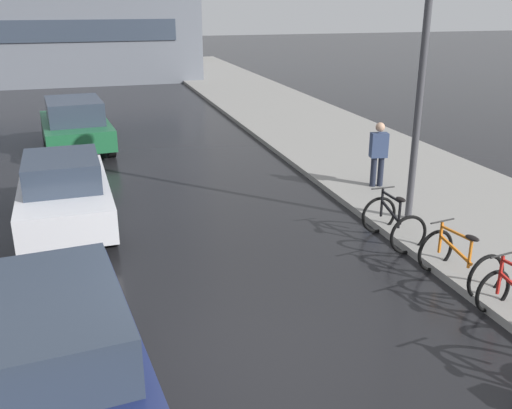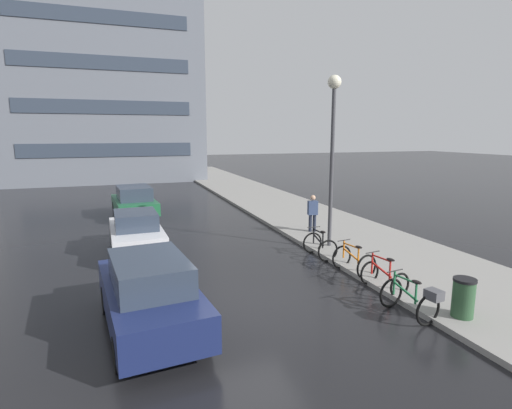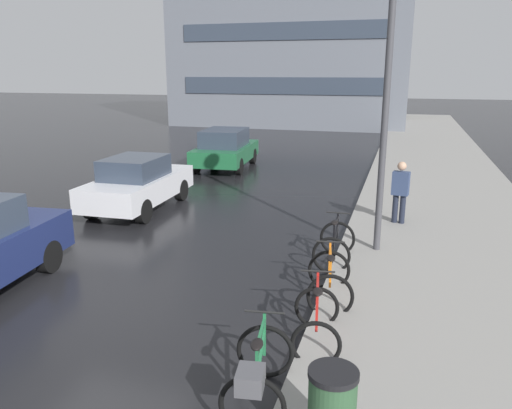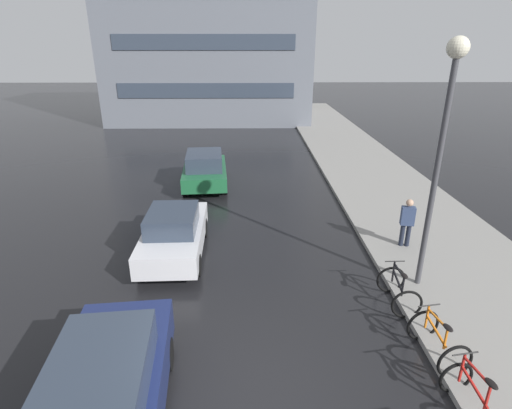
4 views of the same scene
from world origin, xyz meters
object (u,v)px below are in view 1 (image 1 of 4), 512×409
Objects in this scene: bicycle_farthest at (393,223)px; car_green at (76,124)px; car_navy at (53,361)px; pedestrian at (378,153)px; streetlamp at (429,0)px; car_white at (64,192)px; bicycle_third at (459,261)px.

bicycle_farthest is 10.84m from car_green.
car_green is (0.25, 12.64, -0.04)m from car_navy.
pedestrian is 4.07m from streetlamp.
car_white is 0.65× the size of streetlamp.
car_navy is 8.72m from streetlamp.
pedestrian is at bearing 77.77° from bicycle_third.
streetlamp is at bearing -15.25° from car_white.
bicycle_farthest is at bearing 95.46° from bicycle_third.
pedestrian is at bearing 2.36° from car_white.
streetlamp is (-0.40, -2.13, 3.44)m from pedestrian.
pedestrian is at bearing 79.51° from streetlamp.
car_green is at bearing 127.72° from streetlamp.
streetlamp is at bearing 76.35° from bicycle_third.
bicycle_third is 4.79m from streetlamp.
car_white is (0.01, 6.05, -0.08)m from car_navy.
streetlamp reaches higher than car_white.
car_white reaches higher than bicycle_third.
bicycle_third is 1.10× the size of bicycle_farthest.
car_navy is at bearing -165.18° from bicycle_third.
car_white is at bearing -92.00° from car_green.
car_green is (0.23, 6.59, 0.05)m from car_white.
car_white is 7.89m from streetlamp.
bicycle_farthest is 4.14m from streetlamp.
car_navy is 9.57m from pedestrian.
pedestrian reaches higher than car_white.
streetlamp is at bearing -100.49° from pedestrian.
car_green is 11.25m from streetlamp.
bicycle_third is 0.74× the size of pedestrian.
streetlamp is (0.80, 0.76, 3.99)m from bicycle_farthest.
streetlamp reaches higher than bicycle_third.
bicycle_third is at bearing -35.83° from car_white.
car_navy reaches higher than car_white.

